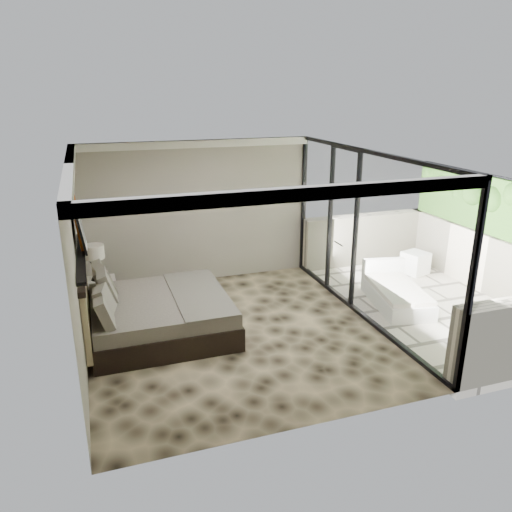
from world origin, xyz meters
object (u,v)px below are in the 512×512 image
object	(u,v)px
table_lamp	(95,258)
bed	(154,313)
nightstand	(102,294)
lounger	(396,294)
ottoman	(415,263)

from	to	relation	value
table_lamp	bed	bearing A→B (deg)	-59.66
bed	nightstand	bearing A→B (deg)	119.30
bed	lounger	world-z (taller)	bed
ottoman	lounger	world-z (taller)	lounger
nightstand	lounger	world-z (taller)	lounger
table_lamp	ottoman	distance (m)	6.43
bed	nightstand	distance (m)	1.52
ottoman	table_lamp	bearing A→B (deg)	176.86
bed	table_lamp	world-z (taller)	bed
table_lamp	lounger	size ratio (longest dim) A/B	0.37
nightstand	lounger	distance (m)	5.27
nightstand	table_lamp	size ratio (longest dim) A/B	0.82
lounger	bed	bearing A→B (deg)	-171.38
table_lamp	ottoman	xyz separation A→B (m)	(6.38, -0.35, -0.70)
table_lamp	ottoman	size ratio (longest dim) A/B	1.39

